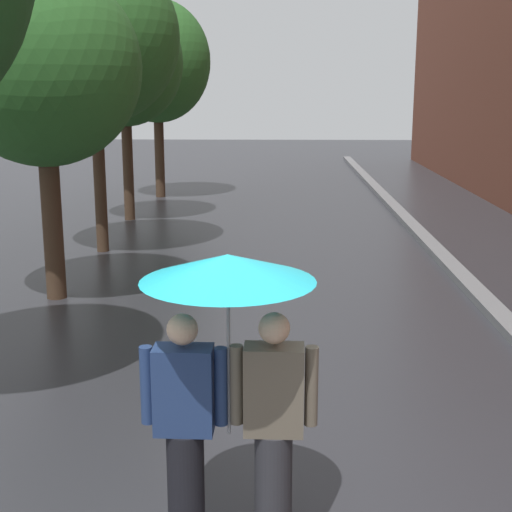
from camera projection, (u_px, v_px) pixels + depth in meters
name	position (u px, v px, depth m)	size (l,w,h in m)	color
kerb_strip	(430.00, 244.00, 14.57)	(0.30, 36.00, 0.12)	slate
street_tree_1	(43.00, 68.00, 10.30)	(2.78, 2.78, 4.77)	#473323
street_tree_2	(93.00, 38.00, 13.29)	(3.15, 3.15, 5.57)	#473323
street_tree_3	(124.00, 63.00, 16.73)	(2.70, 2.70, 5.12)	#473323
street_tree_4	(157.00, 62.00, 20.34)	(2.99, 2.99, 5.48)	#473323
couple_under_umbrella	(229.00, 352.00, 4.86)	(1.20, 1.16, 2.05)	black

